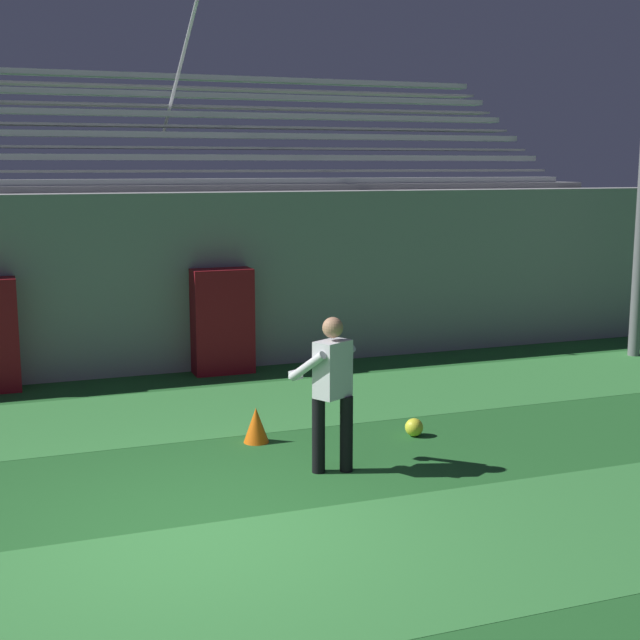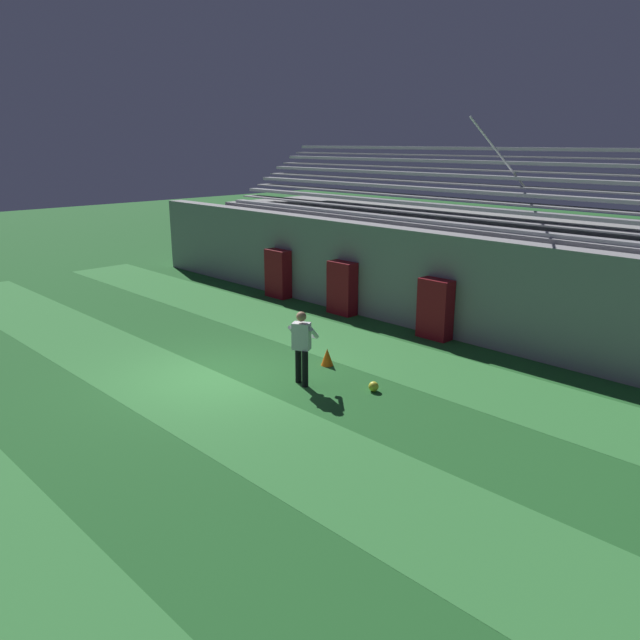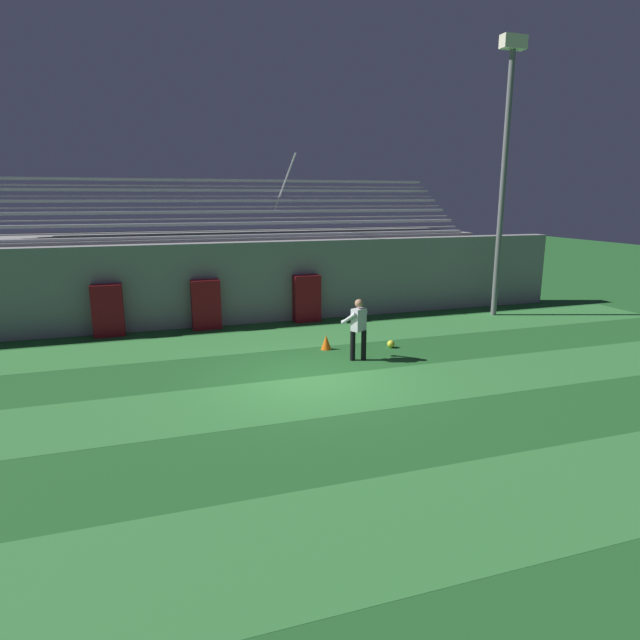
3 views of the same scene
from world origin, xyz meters
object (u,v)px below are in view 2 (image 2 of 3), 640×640
padding_pillar_gate_right (435,309)px  traffic_cone (327,357)px  padding_pillar_far_left (278,274)px  soccer_ball (374,386)px  goalkeeper (302,343)px  padding_pillar_gate_left (342,288)px

padding_pillar_gate_right → traffic_cone: padding_pillar_gate_right is taller
padding_pillar_gate_right → padding_pillar_far_left: same height
padding_pillar_far_left → soccer_ball: (7.85, -4.04, -0.71)m
goalkeeper → padding_pillar_gate_right: bearing=89.4°
padding_pillar_gate_right → goalkeeper: bearing=-90.6°
soccer_ball → padding_pillar_far_left: bearing=152.8°
padding_pillar_far_left → goalkeeper: bearing=-36.9°
soccer_ball → padding_pillar_gate_left: bearing=140.0°
soccer_ball → traffic_cone: size_ratio=0.52×
goalkeeper → soccer_ball: bearing=30.6°
traffic_cone → goalkeeper: bearing=-69.6°
soccer_ball → traffic_cone: 1.90m
padding_pillar_far_left → padding_pillar_gate_left: bearing=0.0°
padding_pillar_far_left → soccer_ball: size_ratio=7.46×
padding_pillar_gate_left → traffic_cone: (2.97, -3.61, -0.61)m
padding_pillar_gate_right → soccer_ball: (1.33, -4.04, -0.71)m
padding_pillar_far_left → goalkeeper: 8.10m
padding_pillar_gate_left → soccer_ball: (4.82, -4.04, -0.71)m
padding_pillar_gate_left → soccer_ball: 6.33m
goalkeeper → soccer_ball: size_ratio=7.59×
padding_pillar_gate_right → traffic_cone: bearing=-98.1°
traffic_cone → soccer_ball: bearing=-13.2°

